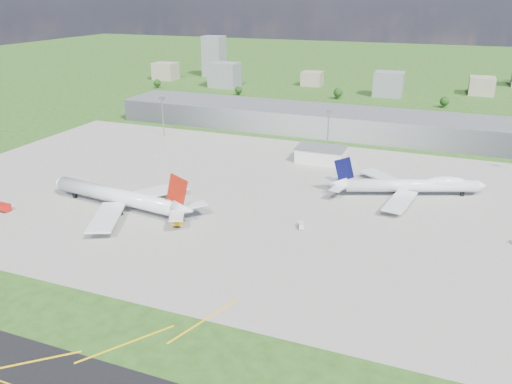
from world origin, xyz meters
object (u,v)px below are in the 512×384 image
(airliner_red_twin, at_px, (121,197))
(airliner_blue_quad, at_px, (411,185))
(van_white_near, at_px, (301,226))
(tug_yellow, at_px, (177,225))
(fire_truck, at_px, (2,207))

(airliner_red_twin, bearing_deg, airliner_blue_quad, -145.44)
(van_white_near, bearing_deg, airliner_red_twin, 75.79)
(tug_yellow, bearing_deg, van_white_near, 3.03)
(airliner_blue_quad, bearing_deg, airliner_red_twin, -172.69)
(airliner_blue_quad, height_order, van_white_near, airliner_blue_quad)
(airliner_blue_quad, height_order, tug_yellow, airliner_blue_quad)
(airliner_blue_quad, distance_m, tug_yellow, 109.19)
(tug_yellow, bearing_deg, airliner_red_twin, 151.31)
(fire_truck, height_order, van_white_near, fire_truck)
(airliner_blue_quad, distance_m, van_white_near, 64.09)
(tug_yellow, bearing_deg, airliner_blue_quad, 22.25)
(fire_truck, xyz_separation_m, van_white_near, (126.09, 30.40, -0.59))
(airliner_red_twin, height_order, van_white_near, airliner_red_twin)
(airliner_blue_quad, xyz_separation_m, fire_truck, (-163.91, -81.97, -3.51))
(van_white_near, bearing_deg, airliner_blue_quad, -57.76)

